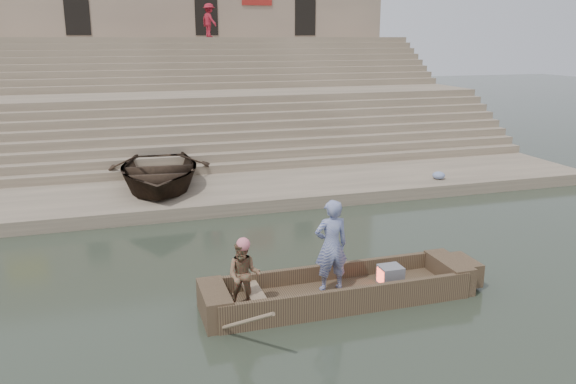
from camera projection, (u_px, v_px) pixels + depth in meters
name	position (u px, v px, depth m)	size (l,w,h in m)	color
ground	(164.00, 321.00, 10.85)	(120.00, 120.00, 0.00)	#293326
lower_landing	(140.00, 200.00, 18.17)	(32.00, 4.00, 0.40)	gray
mid_landing	(128.00, 128.00, 24.77)	(32.00, 3.00, 2.80)	gray
upper_landing	(122.00, 87.00, 30.90)	(32.00, 3.00, 5.20)	gray
ghat_steps	(126.00, 114.00, 26.22)	(32.00, 11.00, 5.20)	gray
building_wall	(116.00, 30.00, 33.79)	(32.00, 5.07, 11.20)	tan
main_rowboat	(339.00, 296.00, 11.63)	(5.00, 1.30, 0.22)	brown
rowboat_trim	(348.00, 286.00, 11.62)	(6.04, 2.63, 2.02)	brown
standing_man	(331.00, 246.00, 11.42)	(0.70, 0.46, 1.91)	navy
rowing_man	(244.00, 275.00, 10.71)	(0.65, 0.51, 1.35)	#277547
television	(390.00, 275.00, 11.87)	(0.46, 0.42, 0.40)	slate
beached_rowboat	(158.00, 170.00, 18.82)	(3.85, 5.39, 1.12)	#2D2116
pedestrian	(209.00, 20.00, 31.40)	(1.16, 0.67, 1.79)	maroon
cloth_bundles	(133.00, 194.00, 17.55)	(15.97, 2.33, 0.26)	#3F5999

